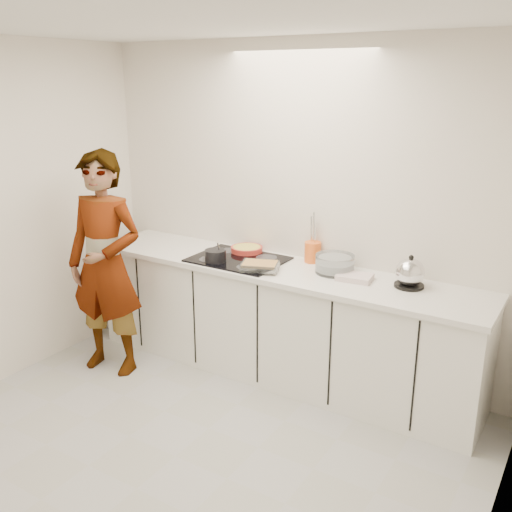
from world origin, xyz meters
The scene contains 15 objects.
floor centered at (0.00, 0.00, 0.00)m, with size 3.60×3.20×0.00m, color #AFAFAF.
ceiling centered at (0.00, 0.00, 2.60)m, with size 3.60×3.20×0.00m, color white.
wall_back centered at (0.00, 1.60, 1.30)m, with size 3.60×0.00×2.60m, color silver.
wall_right centered at (1.80, 0.02, 1.30)m, with size 0.02×3.20×2.60m.
base_cabinets centered at (0.00, 1.28, 0.43)m, with size 3.20×0.58×0.87m, color white.
countertop centered at (0.00, 1.28, 0.89)m, with size 3.24×0.64×0.04m, color white.
hob centered at (-0.35, 1.26, 0.92)m, with size 0.72×0.54×0.01m, color black.
tart_dish centered at (-0.39, 1.45, 0.95)m, with size 0.26×0.26×0.04m.
saucepan centered at (-0.46, 1.10, 0.97)m, with size 0.17×0.17×0.16m.
baking_dish centered at (-0.06, 1.12, 0.95)m, with size 0.33×0.29×0.05m.
mixing_bowl centered at (0.43, 1.39, 0.97)m, with size 0.36×0.36×0.14m.
tea_towel centered at (0.62, 1.32, 0.93)m, with size 0.25×0.18×0.04m, color white.
kettle centered at (1.00, 1.38, 1.01)m, with size 0.25×0.25×0.23m.
utensil_crock centered at (0.17, 1.54, 0.99)m, with size 0.13×0.13×0.16m, color orange.
cook centered at (-1.20, 0.65, 0.90)m, with size 0.65×0.43×1.79m, color white.
Camera 1 is at (2.06, -2.34, 2.30)m, focal length 40.00 mm.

